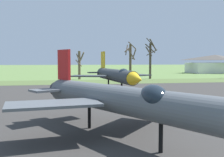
% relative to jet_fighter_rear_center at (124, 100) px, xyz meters
% --- Properties ---
extents(asphalt_apron, '(91.88, 51.89, 0.05)m').
position_rel_jet_fighter_rear_center_xyz_m(asphalt_apron, '(3.58, 9.46, -2.27)').
color(asphalt_apron, '#383533').
rests_on(asphalt_apron, ground).
extents(grass_verge_strip, '(151.88, 12.00, 0.06)m').
position_rel_jet_fighter_rear_center_xyz_m(grass_verge_strip, '(3.58, 41.41, -2.26)').
color(grass_verge_strip, '#536835').
rests_on(grass_verge_strip, ground).
extents(jet_fighter_rear_center, '(11.08, 15.10, 5.24)m').
position_rel_jet_fighter_rear_center_xyz_m(jet_fighter_rear_center, '(0.00, 0.00, 0.00)').
color(jet_fighter_rear_center, '#565B60').
rests_on(jet_fighter_rear_center, ground).
extents(jet_fighter_rear_right, '(12.10, 18.15, 5.94)m').
position_rel_jet_fighter_rear_center_xyz_m(jet_fighter_rear_right, '(3.76, 21.73, 0.18)').
color(jet_fighter_rear_right, '#33383D').
rests_on(jet_fighter_rear_right, ground).
extents(info_placard_rear_right, '(0.65, 0.20, 1.02)m').
position_rel_jet_fighter_rear_center_xyz_m(info_placard_rear_right, '(4.58, 14.43, -1.64)').
color(info_placard_rear_right, black).
rests_on(info_placard_rear_right, ground).
extents(bare_tree_far_left, '(2.28, 2.30, 6.78)m').
position_rel_jet_fighter_rear_center_xyz_m(bare_tree_far_left, '(0.39, 50.33, 1.37)').
color(bare_tree_far_left, brown).
rests_on(bare_tree_far_left, ground).
extents(bare_tree_left_of_center, '(2.75, 2.77, 9.12)m').
position_rel_jet_fighter_rear_center_xyz_m(bare_tree_left_of_center, '(12.95, 50.25, 2.58)').
color(bare_tree_left_of_center, brown).
rests_on(bare_tree_left_of_center, ground).
extents(bare_tree_center, '(3.61, 3.65, 10.02)m').
position_rel_jet_fighter_rear_center_xyz_m(bare_tree_center, '(17.71, 49.01, 2.95)').
color(bare_tree_center, '#42382D').
rests_on(bare_tree_center, ground).
extents(visitor_building, '(20.11, 11.57, 6.70)m').
position_rel_jet_fighter_rear_center_xyz_m(visitor_building, '(51.77, 76.37, 0.99)').
color(visitor_building, silver).
rests_on(visitor_building, ground).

